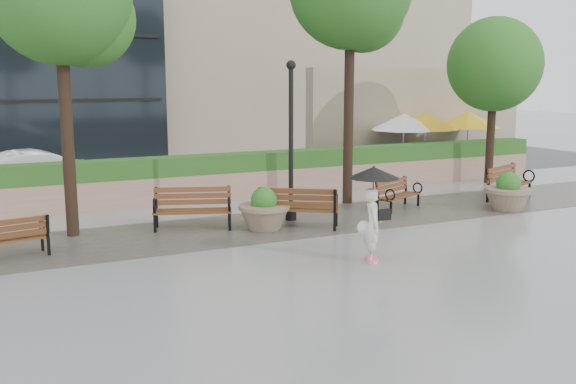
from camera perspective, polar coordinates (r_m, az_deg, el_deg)
name	(u,v)px	position (r m, az deg, el deg)	size (l,w,h in m)	color
ground	(339,253)	(13.50, 4.57, -5.46)	(100.00, 100.00, 0.00)	gray
cobble_strip	(279,224)	(16.08, -0.82, -2.88)	(28.00, 3.20, 0.01)	#383330
hedge_wall	(224,176)	(19.59, -5.75, 1.38)	(24.00, 0.80, 1.35)	tan
cafe_wall	(419,119)	(26.67, 11.53, 6.41)	(10.00, 0.60, 4.00)	tan
cafe_hedge	(442,164)	(24.79, 13.55, 2.47)	(8.00, 0.50, 0.90)	#28531B
asphalt_street	(186,180)	(23.45, -9.07, 1.10)	(40.00, 7.00, 0.00)	black
bench_0	(7,247)	(14.13, -23.74, -4.52)	(1.70, 0.93, 0.86)	#563019
bench_1	(193,217)	(15.68, -8.46, -2.24)	(1.98, 1.31, 1.00)	#563019
bench_2	(299,216)	(15.67, 0.96, -2.11)	(1.98, 1.68, 1.02)	#563019
bench_3	(398,200)	(18.16, 9.76, -0.75)	(1.64, 1.16, 0.82)	#563019
bench_4	(509,190)	(20.42, 19.04, 0.19)	(1.99, 1.38, 1.00)	#563019
planter_left	(264,213)	(15.49, -2.13, -1.86)	(1.24, 1.24, 1.04)	#7F6B56
planter_right	(508,195)	(18.74, 18.96, -0.27)	(1.28, 1.28, 1.07)	#7F6B56
lamppost	(291,151)	(16.25, 0.27, 3.63)	(0.28, 0.28, 4.05)	black
tree_0	(66,0)	(15.53, -19.13, 15.79)	(3.29, 3.17, 7.04)	black
tree_2	(496,68)	(23.47, 18.02, 10.46)	(3.32, 3.20, 5.68)	black
patio_umb_white	(404,122)	(24.44, 10.27, 6.12)	(2.50, 2.50, 2.30)	black
patio_umb_yellow_a	(425,122)	(24.98, 12.11, 6.14)	(2.50, 2.50, 2.30)	black
patio_umb_yellow_b	(468,120)	(26.35, 15.74, 6.18)	(2.50, 2.50, 2.30)	black
car_right	(42,172)	(21.55, -21.06, 1.65)	(1.48, 4.26, 1.40)	silver
pedestrian	(373,205)	(12.76, 7.56, -1.11)	(1.03, 1.03, 1.89)	beige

